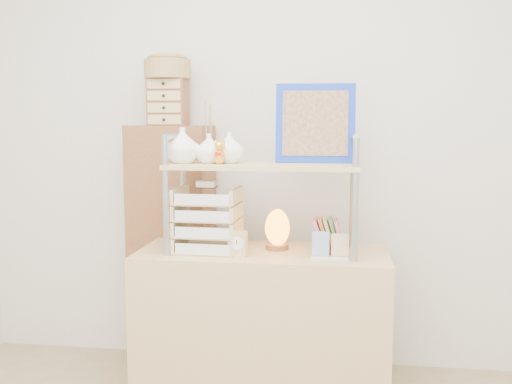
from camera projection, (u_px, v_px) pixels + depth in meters
room_shell at (231, 20)px, 1.84m from camera, size 3.42×3.41×2.61m
desk at (262, 326)px, 2.79m from camera, size 1.20×0.50×0.75m
cabinet at (172, 246)px, 3.20m from camera, size 0.47×0.28×1.35m
hutch at (248, 159)px, 2.72m from camera, size 0.91×0.34×0.80m
letter_tray at (208, 223)px, 2.73m from camera, size 0.29×0.27×0.34m
salt_lamp at (277, 229)px, 2.78m from camera, size 0.13×0.12×0.20m
desk_clock at (237, 244)px, 2.62m from camera, size 0.09×0.05×0.12m
postcard_stand at (330, 250)px, 2.60m from camera, size 0.17×0.05×0.12m
drawer_chest at (168, 102)px, 3.08m from camera, size 0.20×0.16×0.25m
woven_basket at (168, 69)px, 3.06m from camera, size 0.25×0.25×0.10m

